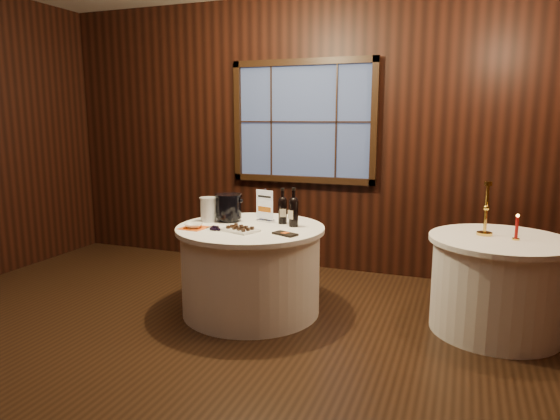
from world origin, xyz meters
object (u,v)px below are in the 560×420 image
at_px(port_bottle_right, 294,210).
at_px(chocolate_box, 285,234).
at_px(sign_stand, 265,210).
at_px(chocolate_plate, 240,229).
at_px(ice_bucket, 229,207).
at_px(main_table, 251,269).
at_px(port_bottle_left, 283,208).
at_px(grape_bunch, 216,228).
at_px(side_table, 497,285).
at_px(glass_pitcher, 209,209).
at_px(cracker_bowl, 194,225).
at_px(brass_candlestick, 486,216).
at_px(red_candle, 517,230).

xyz_separation_m(port_bottle_right, chocolate_box, (0.04, -0.32, -0.14)).
relative_size(sign_stand, chocolate_plate, 0.85).
bearing_deg(sign_stand, ice_bucket, -146.02).
xyz_separation_m(main_table, port_bottle_left, (0.22, 0.20, 0.52)).
bearing_deg(grape_bunch, side_table, 13.64).
height_order(sign_stand, glass_pitcher, sign_stand).
height_order(main_table, ice_bucket, ice_bucket).
bearing_deg(ice_bucket, side_table, 4.15).
relative_size(cracker_bowl, brass_candlestick, 0.36).
distance_m(port_bottle_left, ice_bucket, 0.50).
relative_size(glass_pitcher, red_candle, 1.09).
xyz_separation_m(glass_pitcher, cracker_bowl, (0.01, -0.29, -0.09)).
bearing_deg(ice_bucket, chocolate_plate, -51.90).
bearing_deg(brass_candlestick, sign_stand, -176.23).
relative_size(side_table, sign_stand, 3.65).
height_order(side_table, grape_bunch, grape_bunch).
bearing_deg(port_bottle_left, port_bottle_right, -54.27).
relative_size(brass_candlestick, red_candle, 2.13).
xyz_separation_m(port_bottle_left, glass_pitcher, (-0.66, -0.15, -0.03)).
bearing_deg(cracker_bowl, grape_bunch, -1.60).
xyz_separation_m(side_table, glass_pitcher, (-2.43, -0.24, 0.49)).
distance_m(side_table, ice_bucket, 2.33).
relative_size(chocolate_plate, red_candle, 1.73).
relative_size(port_bottle_right, glass_pitcher, 1.53).
height_order(side_table, ice_bucket, ice_bucket).
distance_m(main_table, glass_pitcher, 0.66).
bearing_deg(ice_bucket, glass_pitcher, -154.98).
bearing_deg(port_bottle_right, ice_bucket, -158.56).
distance_m(grape_bunch, brass_candlestick, 2.18).
height_order(cracker_bowl, red_candle, red_candle).
bearing_deg(red_candle, port_bottle_right, -175.49).
xyz_separation_m(sign_stand, ice_bucket, (-0.31, -0.10, 0.03)).
relative_size(cracker_bowl, red_candle, 0.76).
bearing_deg(cracker_bowl, port_bottle_right, 25.00).
distance_m(main_table, red_candle, 2.17).
relative_size(ice_bucket, red_candle, 1.22).
bearing_deg(brass_candlestick, grape_bunch, -164.06).
xyz_separation_m(main_table, chocolate_box, (0.39, -0.20, 0.39)).
bearing_deg(main_table, grape_bunch, -131.76).
bearing_deg(grape_bunch, chocolate_box, 3.90).
height_order(port_bottle_left, ice_bucket, port_bottle_left).
distance_m(chocolate_box, grape_bunch, 0.60).
distance_m(sign_stand, cracker_bowl, 0.66).
height_order(glass_pitcher, red_candle, glass_pitcher).
bearing_deg(brass_candlestick, glass_pitcher, -172.55).
height_order(sign_stand, red_candle, sign_stand).
xyz_separation_m(port_bottle_left, red_candle, (1.88, 0.06, -0.06)).
bearing_deg(port_bottle_right, chocolate_plate, -115.66).
bearing_deg(main_table, red_candle, 7.23).
bearing_deg(red_candle, chocolate_box, -164.90).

